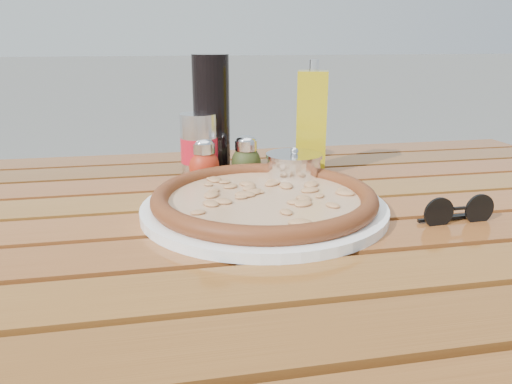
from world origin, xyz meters
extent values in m
cube|color=#371B0C|center=(0.64, 0.39, 0.35)|extent=(0.06, 0.06, 0.70)
cube|color=#3B1E0D|center=(0.00, 0.00, 0.70)|extent=(1.36, 0.86, 0.04)
cube|color=#4E280D|center=(0.00, -0.30, 0.73)|extent=(1.40, 0.09, 0.03)
cube|color=#562D0F|center=(0.00, -0.20, 0.73)|extent=(1.40, 0.09, 0.03)
cube|color=#57290F|center=(0.00, -0.10, 0.73)|extent=(1.40, 0.09, 0.03)
cube|color=#5E2C10|center=(0.00, 0.00, 0.73)|extent=(1.40, 0.09, 0.03)
cube|color=#5D3310|center=(0.00, 0.10, 0.73)|extent=(1.40, 0.09, 0.03)
cube|color=#5D2A10|center=(0.00, 0.20, 0.73)|extent=(1.40, 0.09, 0.03)
cube|color=#4E280D|center=(0.00, 0.30, 0.73)|extent=(1.40, 0.09, 0.03)
cube|color=#53270E|center=(0.00, 0.41, 0.73)|extent=(1.40, 0.09, 0.03)
cylinder|color=white|center=(0.01, 0.01, 0.76)|extent=(0.43, 0.43, 0.01)
cylinder|color=beige|center=(0.01, 0.01, 0.77)|extent=(0.39, 0.39, 0.01)
torus|color=black|center=(0.01, 0.01, 0.77)|extent=(0.41, 0.41, 0.03)
ellipsoid|color=#B72C14|center=(-0.06, 0.19, 0.78)|extent=(0.07, 0.07, 0.06)
cylinder|color=silver|center=(-0.06, 0.19, 0.81)|extent=(0.05, 0.05, 0.02)
ellipsoid|color=silver|center=(-0.06, 0.19, 0.82)|extent=(0.05, 0.05, 0.02)
ellipsoid|color=#374019|center=(0.02, 0.20, 0.78)|extent=(0.05, 0.05, 0.06)
cylinder|color=silver|center=(0.02, 0.20, 0.81)|extent=(0.04, 0.04, 0.02)
ellipsoid|color=silver|center=(0.02, 0.20, 0.82)|extent=(0.04, 0.04, 0.02)
cylinder|color=black|center=(-0.04, 0.24, 0.86)|extent=(0.07, 0.07, 0.22)
cylinder|color=silver|center=(-0.07, 0.21, 0.81)|extent=(0.08, 0.08, 0.12)
cylinder|color=red|center=(-0.07, 0.21, 0.81)|extent=(0.08, 0.08, 0.04)
cube|color=#AE9912|center=(0.15, 0.23, 0.84)|extent=(0.07, 0.07, 0.19)
cylinder|color=white|center=(0.15, 0.23, 0.95)|extent=(0.03, 0.03, 0.02)
cylinder|color=white|center=(0.09, 0.13, 0.78)|extent=(0.12, 0.12, 0.05)
cylinder|color=silver|center=(0.09, 0.13, 0.81)|extent=(0.13, 0.13, 0.01)
sphere|color=silver|center=(0.09, 0.13, 0.81)|extent=(0.02, 0.02, 0.01)
cylinder|color=black|center=(0.23, -0.09, 0.77)|extent=(0.04, 0.01, 0.04)
cylinder|color=black|center=(0.30, -0.08, 0.77)|extent=(0.04, 0.01, 0.04)
cube|color=black|center=(0.27, -0.08, 0.77)|extent=(0.02, 0.00, 0.00)
cube|color=black|center=(0.26, -0.07, 0.75)|extent=(0.09, 0.01, 0.00)
cube|color=black|center=(0.28, -0.07, 0.75)|extent=(0.09, 0.01, 0.00)
camera|label=1|loc=(-0.14, -0.67, 1.00)|focal=35.00mm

